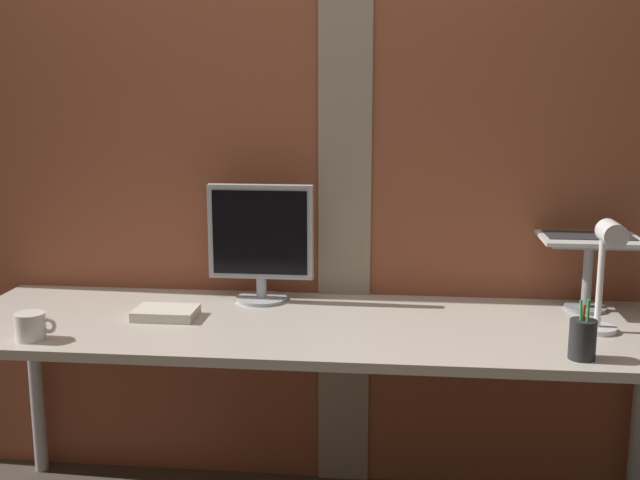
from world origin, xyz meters
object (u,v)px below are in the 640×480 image
Objects in this scene: laptop at (586,219)px; desk_lamp at (606,265)px; coffee_mug at (31,326)px; pen_cup at (583,339)px; monitor at (261,238)px.

laptop is 0.37m from desk_lamp.
laptop reaches higher than coffee_mug.
pen_cup reaches higher than coffee_mug.
monitor is at bearing 153.39° from pen_cup.
laptop is at bearing 18.28° from coffee_mug.
desk_lamp is at bearing -92.84° from laptop.
desk_lamp is 2.06× the size of pen_cup.
desk_lamp reaches higher than coffee_mug.
monitor is 1.12m from laptop.
pen_cup is at bearing -26.61° from monitor.
monitor is 2.35× the size of pen_cup.
monitor is 3.25× the size of coffee_mug.
monitor reaches higher than coffee_mug.
laptop reaches higher than pen_cup.
coffee_mug is (-1.70, -0.21, -0.18)m from desk_lamp.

